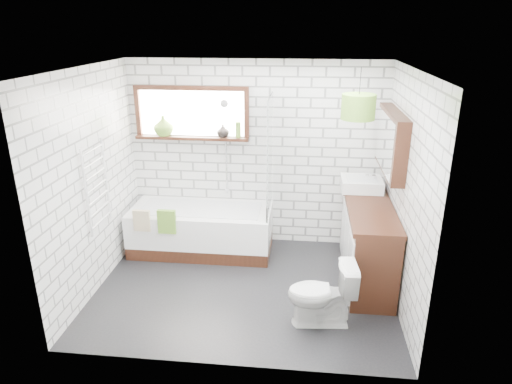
# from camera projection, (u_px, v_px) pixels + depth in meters

# --- Properties ---
(floor) EXTENTS (3.40, 2.60, 0.01)m
(floor) POSITION_uv_depth(u_px,v_px,m) (244.00, 288.00, 5.36)
(floor) COLOR black
(floor) RESTS_ON ground
(ceiling) EXTENTS (3.40, 2.60, 0.01)m
(ceiling) POSITION_uv_depth(u_px,v_px,m) (242.00, 68.00, 4.48)
(ceiling) COLOR white
(ceiling) RESTS_ON ground
(wall_back) EXTENTS (3.40, 0.01, 2.50)m
(wall_back) POSITION_uv_depth(u_px,v_px,m) (256.00, 155.00, 6.14)
(wall_back) COLOR white
(wall_back) RESTS_ON ground
(wall_front) EXTENTS (3.40, 0.01, 2.50)m
(wall_front) POSITION_uv_depth(u_px,v_px,m) (222.00, 242.00, 3.71)
(wall_front) COLOR white
(wall_front) RESTS_ON ground
(wall_left) EXTENTS (0.01, 2.60, 2.50)m
(wall_left) POSITION_uv_depth(u_px,v_px,m) (92.00, 182.00, 5.10)
(wall_left) COLOR white
(wall_left) RESTS_ON ground
(wall_right) EXTENTS (0.01, 2.60, 2.50)m
(wall_right) POSITION_uv_depth(u_px,v_px,m) (405.00, 194.00, 4.75)
(wall_right) COLOR white
(wall_right) RESTS_ON ground
(window) EXTENTS (1.52, 0.16, 0.68)m
(window) POSITION_uv_depth(u_px,v_px,m) (192.00, 114.00, 5.99)
(window) COLOR black
(window) RESTS_ON wall_back
(towel_radiator) EXTENTS (0.06, 0.52, 1.00)m
(towel_radiator) POSITION_uv_depth(u_px,v_px,m) (97.00, 186.00, 5.11)
(towel_radiator) COLOR white
(towel_radiator) RESTS_ON wall_left
(mirror_cabinet) EXTENTS (0.16, 1.20, 0.70)m
(mirror_cabinet) POSITION_uv_depth(u_px,v_px,m) (391.00, 142.00, 5.18)
(mirror_cabinet) COLOR black
(mirror_cabinet) RESTS_ON wall_right
(shower_riser) EXTENTS (0.02, 0.02, 1.30)m
(shower_riser) POSITION_uv_depth(u_px,v_px,m) (226.00, 148.00, 6.10)
(shower_riser) COLOR silver
(shower_riser) RESTS_ON wall_back
(bathtub) EXTENTS (1.86, 0.82, 0.60)m
(bathtub) POSITION_uv_depth(u_px,v_px,m) (202.00, 229.00, 6.15)
(bathtub) COLOR white
(bathtub) RESTS_ON floor
(shower_screen) EXTENTS (0.02, 0.72, 1.50)m
(shower_screen) POSITION_uv_depth(u_px,v_px,m) (270.00, 156.00, 5.69)
(shower_screen) COLOR white
(shower_screen) RESTS_ON bathtub
(towel_green) EXTENTS (0.23, 0.06, 0.31)m
(towel_green) POSITION_uv_depth(u_px,v_px,m) (167.00, 222.00, 5.71)
(towel_green) COLOR #5A8B29
(towel_green) RESTS_ON bathtub
(towel_beige) EXTENTS (0.21, 0.05, 0.28)m
(towel_beige) POSITION_uv_depth(u_px,v_px,m) (142.00, 221.00, 5.74)
(towel_beige) COLOR #C3B287
(towel_beige) RESTS_ON bathtub
(vanity) EXTENTS (0.53, 1.65, 0.94)m
(vanity) POSITION_uv_depth(u_px,v_px,m) (367.00, 241.00, 5.45)
(vanity) COLOR black
(vanity) RESTS_ON floor
(basin) EXTENTS (0.50, 0.44, 0.15)m
(basin) POSITION_uv_depth(u_px,v_px,m) (361.00, 184.00, 5.73)
(basin) COLOR white
(basin) RESTS_ON vanity
(tap) EXTENTS (0.03, 0.03, 0.15)m
(tap) POSITION_uv_depth(u_px,v_px,m) (375.00, 181.00, 5.70)
(tap) COLOR silver
(tap) RESTS_ON vanity
(toilet) EXTENTS (0.45, 0.71, 0.69)m
(toilet) POSITION_uv_depth(u_px,v_px,m) (321.00, 294.00, 4.61)
(toilet) COLOR white
(toilet) RESTS_ON floor
(vase_olive) EXTENTS (0.33, 0.33, 0.27)m
(vase_olive) POSITION_uv_depth(u_px,v_px,m) (163.00, 127.00, 6.07)
(vase_olive) COLOR olive
(vase_olive) RESTS_ON window
(vase_dark) EXTENTS (0.18, 0.18, 0.17)m
(vase_dark) POSITION_uv_depth(u_px,v_px,m) (223.00, 132.00, 6.00)
(vase_dark) COLOR black
(vase_dark) RESTS_ON window
(bottle) EXTENTS (0.08, 0.08, 0.21)m
(bottle) POSITION_uv_depth(u_px,v_px,m) (238.00, 131.00, 5.98)
(bottle) COLOR olive
(bottle) RESTS_ON window
(pendant) EXTENTS (0.36, 0.36, 0.26)m
(pendant) POSITION_uv_depth(u_px,v_px,m) (358.00, 107.00, 4.74)
(pendant) COLOR #5A8B29
(pendant) RESTS_ON ceiling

